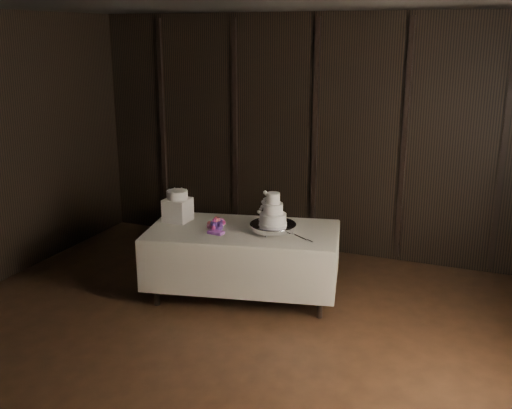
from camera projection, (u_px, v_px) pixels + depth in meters
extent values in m
cube|color=black|center=(185.00, 390.00, 4.83)|extent=(6.04, 7.04, 0.04)
cube|color=black|center=(316.00, 136.00, 7.54)|extent=(6.04, 0.04, 3.04)
cube|color=silver|center=(243.00, 230.00, 6.29)|extent=(2.16, 1.43, 0.01)
cube|color=white|center=(243.00, 265.00, 6.40)|extent=(1.98, 1.29, 0.71)
cylinder|color=silver|center=(273.00, 228.00, 6.20)|extent=(0.49, 0.49, 0.09)
cylinder|color=white|center=(273.00, 219.00, 6.17)|extent=(0.28, 0.28, 0.11)
cylinder|color=white|center=(273.00, 208.00, 6.14)|extent=(0.20, 0.20, 0.11)
cylinder|color=white|center=(273.00, 198.00, 6.11)|extent=(0.14, 0.14, 0.11)
cube|color=white|center=(178.00, 210.00, 6.55)|extent=(0.26, 0.26, 0.25)
cylinder|color=white|center=(177.00, 195.00, 6.50)|extent=(0.29, 0.29, 0.09)
cube|color=silver|center=(299.00, 236.00, 6.06)|extent=(0.32, 0.23, 0.01)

